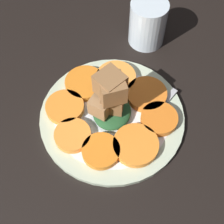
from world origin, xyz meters
TOP-DOWN VIEW (x-y plane):
  - table_slab at (0.00, 0.00)cm, footprint 120.00×120.00cm
  - plate at (0.00, 0.00)cm, footprint 27.79×27.79cm
  - carrot_slice_0 at (8.28, 1.22)cm, footprint 8.10×8.10cm
  - carrot_slice_1 at (5.47, 6.93)cm, footprint 8.13×8.13cm
  - carrot_slice_2 at (-0.93, 9.09)cm, footprint 7.39×7.39cm
  - carrot_slice_3 at (-6.37, 5.80)cm, footprint 6.73×6.73cm
  - carrot_slice_4 at (-8.09, -0.49)cm, footprint 6.83×6.83cm
  - carrot_slice_5 at (-5.49, -5.74)cm, footprint 8.26×8.26cm
  - carrot_slice_6 at (0.89, -8.91)cm, footprint 6.99×6.99cm
  - carrot_slice_7 at (5.78, -5.59)cm, footprint 8.00×8.00cm
  - center_pile at (0.08, 0.34)cm, footprint 8.00×7.70cm
  - fork at (0.17, -6.96)cm, footprint 16.72×9.16cm
  - water_glass at (21.88, -2.49)cm, footprint 7.99×7.99cm

SIDE VIEW (x-z plane):
  - table_slab at x=0.00cm, z-range 0.00..2.00cm
  - plate at x=0.00cm, z-range 1.99..3.04cm
  - fork at x=0.17cm, z-range 3.10..3.50cm
  - carrot_slice_0 at x=8.28cm, z-range 3.10..4.49cm
  - carrot_slice_1 at x=5.47cm, z-range 3.10..4.49cm
  - carrot_slice_2 at x=-0.93cm, z-range 3.10..4.49cm
  - carrot_slice_3 at x=-6.37cm, z-range 3.10..4.49cm
  - carrot_slice_4 at x=-8.09cm, z-range 3.10..4.49cm
  - carrot_slice_5 at x=-5.49cm, z-range 3.10..4.49cm
  - carrot_slice_6 at x=0.89cm, z-range 3.10..4.49cm
  - carrot_slice_7 at x=5.78cm, z-range 3.10..4.49cm
  - water_glass at x=21.88cm, z-range 2.00..11.96cm
  - center_pile at x=0.08cm, z-range 2.66..13.48cm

